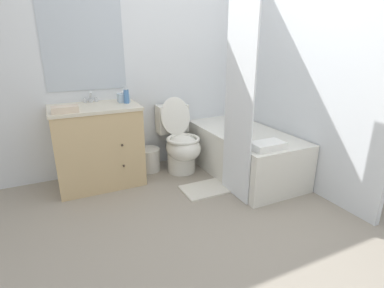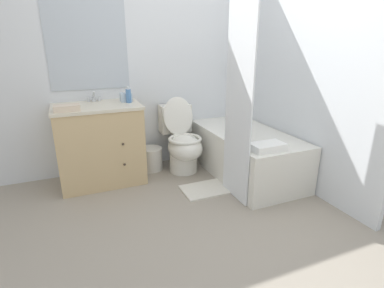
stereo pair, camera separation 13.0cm
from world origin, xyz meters
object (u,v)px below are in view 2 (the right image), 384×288
at_px(toilet, 182,143).
at_px(sink_faucet, 94,98).
at_px(bath_mat, 209,189).
at_px(wastebasket, 151,159).
at_px(tissue_box, 126,97).
at_px(bathtub, 245,153).
at_px(bath_towel_folded, 268,147).
at_px(vanity_cabinet, 100,143).
at_px(soap_dispenser, 128,96).
at_px(hand_towel_folded, 67,108).

bearing_deg(toilet, sink_faucet, 163.11).
height_order(toilet, bath_mat, toilet).
relative_size(wastebasket, tissue_box, 2.29).
relative_size(toilet, bathtub, 0.59).
relative_size(bath_towel_folded, bath_mat, 0.57).
relative_size(vanity_cabinet, soap_dispenser, 5.11).
bearing_deg(bath_towel_folded, bathtub, 76.15).
distance_m(sink_faucet, bath_towel_folded, 1.84).
bearing_deg(toilet, soap_dispenser, 173.73).
height_order(wastebasket, bath_mat, wastebasket).
relative_size(sink_faucet, bath_towel_folded, 0.46).
xyz_separation_m(vanity_cabinet, sink_faucet, (-0.00, 0.20, 0.44)).
distance_m(wastebasket, hand_towel_folded, 1.13).
distance_m(toilet, soap_dispenser, 0.80).
distance_m(wastebasket, soap_dispenser, 0.81).
relative_size(vanity_cabinet, bath_towel_folded, 2.74).
distance_m(hand_towel_folded, bath_towel_folded, 1.86).
distance_m(sink_faucet, wastebasket, 0.93).
height_order(sink_faucet, bath_mat, sink_faucet).
height_order(vanity_cabinet, bath_mat, vanity_cabinet).
bearing_deg(sink_faucet, bathtub, -22.97).
bearing_deg(tissue_box, toilet, -13.84).
bearing_deg(bathtub, toilet, 149.12).
xyz_separation_m(wastebasket, bath_towel_folded, (0.80, -1.09, 0.40)).
relative_size(vanity_cabinet, bath_mat, 1.57).
height_order(sink_faucet, hand_towel_folded, sink_faucet).
relative_size(bathtub, tissue_box, 12.41).
bearing_deg(toilet, bath_towel_folded, -62.94).
bearing_deg(sink_faucet, toilet, -16.89).
distance_m(sink_faucet, hand_towel_folded, 0.47).
xyz_separation_m(wastebasket, soap_dispenser, (-0.23, -0.10, 0.77)).
xyz_separation_m(soap_dispenser, bath_towel_folded, (1.04, -0.99, -0.38)).
xyz_separation_m(toilet, bath_mat, (0.07, -0.56, -0.32)).
bearing_deg(hand_towel_folded, bath_towel_folded, -26.65).
xyz_separation_m(sink_faucet, bath_mat, (0.96, -0.83, -0.86)).
distance_m(bathtub, soap_dispenser, 1.41).
bearing_deg(hand_towel_folded, toilet, 5.33).
bearing_deg(vanity_cabinet, bathtub, -16.21).
bearing_deg(sink_faucet, wastebasket, -11.28).
bearing_deg(bathtub, wastebasket, 150.89).
xyz_separation_m(vanity_cabinet, tissue_box, (0.31, 0.07, 0.45)).
bearing_deg(sink_faucet, soap_dispenser, -32.54).
bearing_deg(wastebasket, toilet, -25.66).
xyz_separation_m(sink_faucet, wastebasket, (0.56, -0.11, -0.73)).
relative_size(sink_faucet, tissue_box, 1.24).
bearing_deg(tissue_box, wastebasket, 3.91).
height_order(bathtub, wastebasket, bathtub).
bearing_deg(bath_mat, wastebasket, 119.03).
xyz_separation_m(bathtub, hand_towel_folded, (-1.77, 0.26, 0.61)).
relative_size(wastebasket, soap_dispenser, 1.57).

